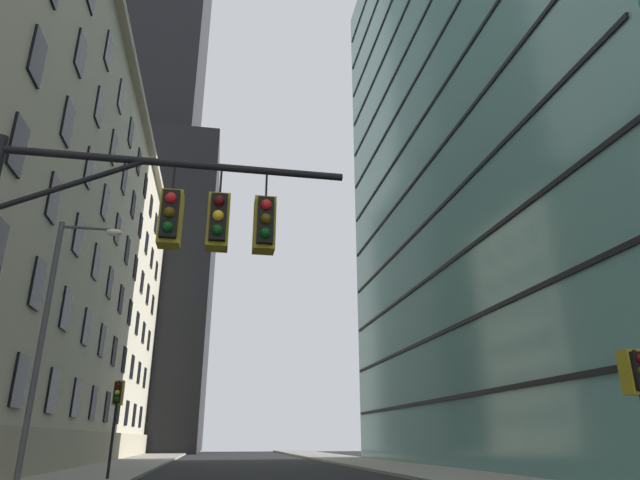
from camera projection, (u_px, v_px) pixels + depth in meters
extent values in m
cube|color=#B2A88E|center=(11.00, 239.00, 37.82)|extent=(13.18, 74.89, 29.65)
cube|color=#9E937A|center=(136.00, 81.00, 43.85)|extent=(0.70, 74.89, 0.60)
cube|color=#9E937A|center=(83.00, 449.00, 34.21)|extent=(0.50, 74.89, 2.20)
cube|color=black|center=(19.00, 381.00, 22.78)|extent=(0.14, 1.40, 2.20)
cube|color=black|center=(52.00, 391.00, 27.40)|extent=(0.14, 1.40, 2.20)
cube|color=black|center=(76.00, 398.00, 32.01)|extent=(0.14, 1.40, 2.20)
cube|color=black|center=(93.00, 403.00, 36.63)|extent=(0.14, 1.40, 2.20)
cube|color=black|center=(107.00, 407.00, 41.24)|extent=(0.14, 1.40, 2.20)
cube|color=black|center=(118.00, 410.00, 45.86)|extent=(0.14, 1.40, 2.20)
cube|color=black|center=(127.00, 413.00, 50.48)|extent=(0.14, 1.40, 2.20)
cube|color=black|center=(134.00, 415.00, 55.09)|extent=(0.14, 1.40, 2.20)
cube|color=black|center=(140.00, 417.00, 59.71)|extent=(0.14, 1.40, 2.20)
cube|color=black|center=(37.00, 284.00, 24.23)|extent=(0.14, 1.40, 2.20)
cube|color=black|center=(66.00, 309.00, 28.85)|extent=(0.14, 1.40, 2.20)
cube|color=black|center=(86.00, 327.00, 33.46)|extent=(0.14, 1.40, 2.20)
cube|color=black|center=(102.00, 341.00, 38.08)|extent=(0.14, 1.40, 2.20)
cube|color=black|center=(114.00, 351.00, 42.70)|extent=(0.14, 1.40, 2.20)
cube|color=black|center=(124.00, 360.00, 47.31)|extent=(0.14, 1.40, 2.20)
cube|color=black|center=(132.00, 367.00, 51.93)|extent=(0.14, 1.40, 2.20)
cube|color=black|center=(139.00, 373.00, 56.54)|extent=(0.14, 1.40, 2.20)
cube|color=black|center=(145.00, 378.00, 61.16)|extent=(0.14, 1.40, 2.20)
cube|color=black|center=(18.00, 146.00, 21.07)|extent=(0.14, 1.40, 2.20)
cube|color=black|center=(53.00, 199.00, 25.68)|extent=(0.14, 1.40, 2.20)
cube|color=black|center=(78.00, 235.00, 30.30)|extent=(0.14, 1.40, 2.20)
cube|color=black|center=(96.00, 262.00, 34.92)|extent=(0.14, 1.40, 2.20)
cube|color=black|center=(110.00, 283.00, 39.53)|extent=(0.14, 1.40, 2.20)
cube|color=black|center=(121.00, 299.00, 44.15)|extent=(0.14, 1.40, 2.20)
cube|color=black|center=(130.00, 313.00, 48.76)|extent=(0.14, 1.40, 2.20)
cube|color=black|center=(137.00, 324.00, 53.38)|extent=(0.14, 1.40, 2.20)
cube|color=black|center=(143.00, 333.00, 58.00)|extent=(0.14, 1.40, 2.20)
cube|color=black|center=(149.00, 341.00, 62.61)|extent=(0.14, 1.40, 2.20)
cube|color=black|center=(37.00, 57.00, 22.52)|extent=(0.14, 1.40, 2.20)
cube|color=black|center=(67.00, 122.00, 27.14)|extent=(0.14, 1.40, 2.20)
cube|color=black|center=(89.00, 168.00, 31.75)|extent=(0.14, 1.40, 2.20)
cube|color=black|center=(105.00, 203.00, 36.37)|extent=(0.14, 1.40, 2.20)
cube|color=black|center=(117.00, 229.00, 40.98)|extent=(0.14, 1.40, 2.20)
cube|color=black|center=(127.00, 251.00, 45.60)|extent=(0.14, 1.40, 2.20)
cube|color=black|center=(135.00, 268.00, 50.22)|extent=(0.14, 1.40, 2.20)
cube|color=black|center=(142.00, 282.00, 54.83)|extent=(0.14, 1.40, 2.20)
cube|color=black|center=(148.00, 295.00, 59.45)|extent=(0.14, 1.40, 2.20)
cube|color=black|center=(153.00, 305.00, 64.06)|extent=(0.14, 1.40, 2.20)
cube|color=black|center=(80.00, 53.00, 28.59)|extent=(0.14, 1.40, 2.20)
cube|color=black|center=(99.00, 107.00, 33.20)|extent=(0.14, 1.40, 2.20)
cube|color=black|center=(113.00, 148.00, 37.82)|extent=(0.14, 1.40, 2.20)
cube|color=black|center=(124.00, 179.00, 42.44)|extent=(0.14, 1.40, 2.20)
cube|color=black|center=(133.00, 205.00, 47.05)|extent=(0.14, 1.40, 2.20)
cube|color=black|center=(141.00, 226.00, 51.67)|extent=(0.14, 1.40, 2.20)
cube|color=black|center=(147.00, 243.00, 56.28)|extent=(0.14, 1.40, 2.20)
cube|color=black|center=(152.00, 258.00, 60.90)|extent=(0.14, 1.40, 2.20)
cube|color=black|center=(156.00, 271.00, 65.52)|extent=(0.14, 1.40, 2.20)
cube|color=black|center=(108.00, 51.00, 34.66)|extent=(0.14, 1.40, 2.20)
cube|color=black|center=(121.00, 97.00, 39.27)|extent=(0.14, 1.40, 2.20)
cube|color=black|center=(131.00, 133.00, 43.89)|extent=(0.14, 1.40, 2.20)
cube|color=black|center=(139.00, 162.00, 48.50)|extent=(0.14, 1.40, 2.20)
cube|color=black|center=(145.00, 186.00, 53.12)|extent=(0.14, 1.40, 2.20)
cube|color=black|center=(151.00, 206.00, 57.74)|extent=(0.14, 1.40, 2.20)
cube|color=black|center=(156.00, 224.00, 62.35)|extent=(0.14, 1.40, 2.20)
cube|color=black|center=(160.00, 239.00, 66.97)|extent=(0.14, 1.40, 2.20)
cube|color=black|center=(111.00, 297.00, 83.53)|extent=(29.99, 29.99, 44.74)
cube|color=black|center=(150.00, 14.00, 102.51)|extent=(21.00, 21.00, 65.08)
cube|color=slate|center=(536.00, 113.00, 42.86)|extent=(19.34, 40.75, 51.77)
cube|color=black|center=(441.00, 400.00, 33.67)|extent=(0.12, 39.75, 0.24)
cube|color=black|center=(436.00, 335.00, 35.05)|extent=(0.12, 39.75, 0.24)
cube|color=black|center=(432.00, 276.00, 36.43)|extent=(0.12, 39.75, 0.24)
cube|color=black|center=(428.00, 221.00, 37.81)|extent=(0.12, 39.75, 0.24)
cube|color=black|center=(424.00, 170.00, 39.20)|extent=(0.12, 39.75, 0.24)
cube|color=black|center=(420.00, 122.00, 40.58)|extent=(0.12, 39.75, 0.24)
cube|color=black|center=(417.00, 77.00, 41.96)|extent=(0.12, 39.75, 0.24)
cube|color=black|center=(414.00, 36.00, 43.35)|extent=(0.12, 39.75, 0.24)
cylinder|color=black|center=(180.00, 164.00, 10.10)|extent=(6.19, 0.14, 0.14)
cylinder|color=black|center=(69.00, 185.00, 9.58)|extent=(2.55, 0.10, 1.30)
cylinder|color=black|center=(174.00, 178.00, 9.98)|extent=(0.04, 0.04, 0.60)
cube|color=black|center=(170.00, 216.00, 9.72)|extent=(0.30, 0.30, 0.90)
cube|color=olive|center=(171.00, 219.00, 9.88)|extent=(0.40, 0.40, 1.04)
sphere|color=red|center=(171.00, 198.00, 9.67)|extent=(0.20, 0.20, 0.20)
sphere|color=#4B3A08|center=(169.00, 212.00, 9.57)|extent=(0.20, 0.20, 0.20)
sphere|color=#083D10|center=(168.00, 227.00, 9.48)|extent=(0.20, 0.20, 0.20)
cylinder|color=black|center=(221.00, 182.00, 10.12)|extent=(0.04, 0.04, 0.60)
cube|color=black|center=(218.00, 219.00, 9.86)|extent=(0.30, 0.30, 0.90)
cube|color=olive|center=(218.00, 222.00, 10.02)|extent=(0.40, 0.40, 1.04)
sphere|color=#450808|center=(219.00, 201.00, 9.81)|extent=(0.20, 0.20, 0.20)
sphere|color=yellow|center=(218.00, 216.00, 9.72)|extent=(0.20, 0.20, 0.20)
sphere|color=#083D10|center=(217.00, 230.00, 9.62)|extent=(0.20, 0.20, 0.20)
cylinder|color=black|center=(266.00, 185.00, 10.27)|extent=(0.04, 0.04, 0.60)
cube|color=black|center=(265.00, 222.00, 10.01)|extent=(0.30, 0.30, 0.90)
cube|color=olive|center=(264.00, 225.00, 10.16)|extent=(0.40, 0.40, 1.04)
sphere|color=red|center=(266.00, 205.00, 9.96)|extent=(0.20, 0.20, 0.20)
sphere|color=#4B3A08|center=(266.00, 219.00, 9.86)|extent=(0.20, 0.20, 0.20)
sphere|color=#083D10|center=(265.00, 233.00, 9.76)|extent=(0.20, 0.20, 0.20)
cube|color=black|center=(637.00, 372.00, 12.70)|extent=(0.30, 0.30, 0.90)
cube|color=olive|center=(632.00, 372.00, 12.86)|extent=(0.40, 0.40, 1.04)
sphere|color=#450808|center=(640.00, 359.00, 12.65)|extent=(0.20, 0.20, 0.20)
cylinder|color=black|center=(113.00, 428.00, 23.10)|extent=(0.12, 0.12, 3.94)
cube|color=black|center=(118.00, 393.00, 23.61)|extent=(0.30, 0.30, 0.90)
cube|color=olive|center=(119.00, 393.00, 23.76)|extent=(0.40, 0.40, 1.04)
sphere|color=#450808|center=(118.00, 386.00, 23.55)|extent=(0.20, 0.20, 0.20)
sphere|color=yellow|center=(117.00, 392.00, 23.46)|extent=(0.20, 0.20, 0.20)
sphere|color=#083D10|center=(116.00, 399.00, 23.36)|extent=(0.20, 0.20, 0.20)
cylinder|color=#47474C|center=(40.00, 348.00, 16.70)|extent=(0.18, 0.18, 8.35)
cylinder|color=#47474C|center=(88.00, 228.00, 18.23)|extent=(1.68, 0.10, 0.10)
ellipsoid|color=#EFE5C6|center=(114.00, 232.00, 18.34)|extent=(0.56, 0.32, 0.24)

